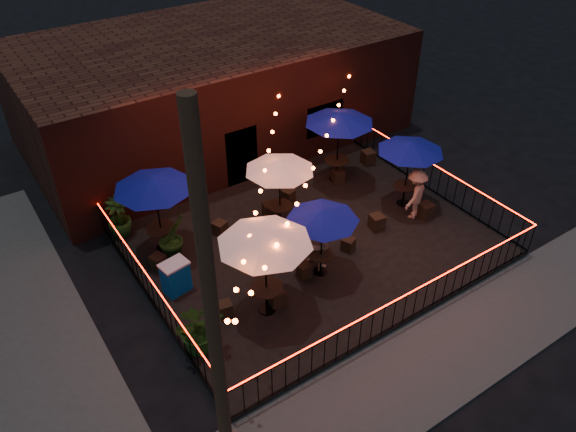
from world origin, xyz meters
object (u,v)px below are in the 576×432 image
Objects in this scene: utility_pole at (213,321)px; cafe_table_3 at (280,166)px; cafe_table_4 at (411,147)px; cooler at (176,277)px; cafe_table_1 at (153,184)px; cafe_table_2 at (323,216)px; cafe_table_5 at (340,119)px; cafe_table_0 at (265,239)px.

cafe_table_3 is (5.13, 5.85, -1.74)m from utility_pole.
cafe_table_3 is at bearing 161.55° from cafe_table_4.
cafe_table_4 is at bearing -12.39° from cooler.
cafe_table_1 is 1.11× the size of cafe_table_2.
cafe_table_2 is at bearing -96.78° from cafe_table_3.
cafe_table_4 is (7.52, -2.27, -0.17)m from cafe_table_1.
utility_pole reaches higher than cooler.
cafe_table_5 reaches higher than cafe_table_1.
cafe_table_1 is (-1.20, 3.85, -0.09)m from cafe_table_0.
cafe_table_3 is 2.57× the size of cooler.
utility_pole is at bearing -133.61° from cafe_table_0.
cafe_table_2 is 0.92× the size of cafe_table_3.
cafe_table_0 reaches higher than cafe_table_5.
cafe_table_3 is 4.38m from cooler.
cooler is (1.17, 4.91, -3.36)m from utility_pole.
cafe_table_0 is 2.10m from cafe_table_2.
cafe_table_2 is 4.95m from cafe_table_5.
cafe_table_2 is 4.45m from cafe_table_4.
cafe_table_4 is (4.29, 1.19, 0.14)m from cafe_table_2.
cafe_table_1 is 3.65m from cafe_table_3.
cafe_table_2 is (2.03, 0.39, -0.40)m from cafe_table_0.
utility_pole is at bearing -113.02° from cooler.
utility_pole is 3.26× the size of cafe_table_3.
cafe_table_4 is 8.12m from cooler.
cafe_table_1 is 0.86× the size of cafe_table_5.
cafe_table_1 is (1.60, 6.79, -1.57)m from utility_pole.
cafe_table_0 is at bearing -60.04° from cooler.
cafe_table_1 is 1.02× the size of cafe_table_3.
utility_pole is 6.16m from cafe_table_2.
cafe_table_5 is at bearing 40.25° from utility_pole.
cafe_table_2 is at bearing -32.99° from cooler.
cooler is at bearing -163.92° from cafe_table_5.
cafe_table_2 is at bearing -133.05° from cafe_table_5.
cafe_table_3 is (3.53, -0.94, -0.17)m from cafe_table_1.
utility_pole is 6.07m from cooler.
cafe_table_0 is (2.80, 2.94, -1.48)m from utility_pole.
cafe_table_3 reaches higher than cooler.
cooler is (-1.63, 1.97, -1.89)m from cafe_table_0.
cafe_table_2 is at bearing 10.90° from cafe_table_0.
cafe_table_4 is 2.76× the size of cooler.
cafe_table_5 is at bearing 46.95° from cafe_table_2.
cafe_table_5 is (3.07, 1.08, 0.23)m from cafe_table_3.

